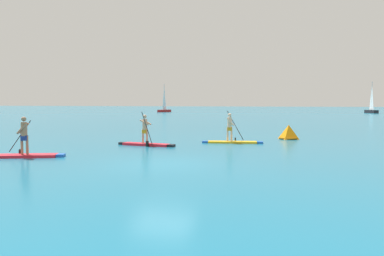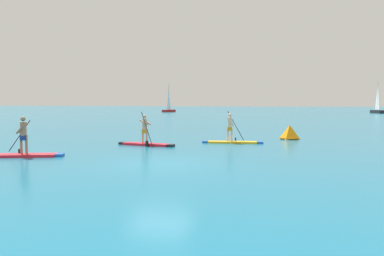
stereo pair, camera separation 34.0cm
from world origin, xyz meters
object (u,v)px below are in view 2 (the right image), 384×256
paddleboarder_far_right (232,137)px  sailboat_left_horizon (169,108)px  paddleboarder_mid_center (146,140)px  sailboat_right_horizon (377,108)px  paddleboarder_near_left (25,149)px  race_marker_buoy (290,133)px

paddleboarder_far_right → sailboat_left_horizon: (-30.15, 66.77, 0.79)m
paddleboarder_mid_center → paddleboarder_far_right: (4.34, 2.73, 0.02)m
paddleboarder_mid_center → sailboat_right_horizon: bearing=77.2°
sailboat_left_horizon → paddleboarder_far_right: bearing=37.2°
sailboat_right_horizon → paddleboarder_near_left: bearing=-37.3°
paddleboarder_mid_center → sailboat_left_horizon: 74.14m
sailboat_left_horizon → sailboat_right_horizon: size_ratio=0.98×
paddleboarder_near_left → race_marker_buoy: size_ratio=2.51×
sailboat_right_horizon → sailboat_left_horizon: bearing=-103.3°
paddleboarder_mid_center → sailboat_right_horizon: sailboat_right_horizon is taller
paddleboarder_near_left → sailboat_right_horizon: size_ratio=0.45×
paddleboarder_mid_center → paddleboarder_far_right: 5.13m
paddleboarder_near_left → paddleboarder_far_right: bearing=-154.8°
paddleboarder_near_left → race_marker_buoy: bearing=-154.6°
paddleboarder_near_left → paddleboarder_mid_center: size_ratio=0.94×
paddleboarder_far_right → paddleboarder_near_left: bearing=-143.7°
sailboat_left_horizon → paddleboarder_near_left: bearing=29.5°
paddleboarder_near_left → sailboat_left_horizon: sailboat_left_horizon is taller
sailboat_left_horizon → race_marker_buoy: bearing=40.6°
paddleboarder_far_right → race_marker_buoy: 4.68m
paddleboarder_near_left → sailboat_right_horizon: 84.27m
paddleboarder_near_left → sailboat_right_horizon: bearing=-130.5°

